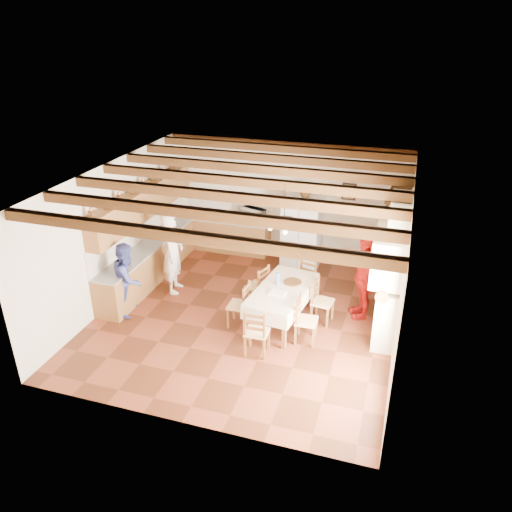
# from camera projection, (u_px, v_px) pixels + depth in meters

# --- Properties ---
(floor) EXTENTS (6.00, 6.50, 0.02)m
(floor) POSITION_uv_depth(u_px,v_px,m) (247.00, 315.00, 10.53)
(floor) COLOR #471F10
(floor) RESTS_ON ground
(ceiling) EXTENTS (6.00, 6.50, 0.02)m
(ceiling) POSITION_uv_depth(u_px,v_px,m) (246.00, 176.00, 9.22)
(ceiling) COLOR white
(ceiling) RESTS_ON ground
(wall_back) EXTENTS (6.00, 0.02, 3.00)m
(wall_back) POSITION_uv_depth(u_px,v_px,m) (287.00, 199.00, 12.68)
(wall_back) COLOR beige
(wall_back) RESTS_ON ground
(wall_front) EXTENTS (6.00, 0.02, 3.00)m
(wall_front) POSITION_uv_depth(u_px,v_px,m) (174.00, 343.00, 7.07)
(wall_front) COLOR beige
(wall_front) RESTS_ON ground
(wall_left) EXTENTS (0.02, 6.50, 3.00)m
(wall_left) POSITION_uv_depth(u_px,v_px,m) (114.00, 233.00, 10.69)
(wall_left) COLOR beige
(wall_left) RESTS_ON ground
(wall_right) EXTENTS (0.02, 6.50, 3.00)m
(wall_right) POSITION_uv_depth(u_px,v_px,m) (404.00, 271.00, 9.07)
(wall_right) COLOR beige
(wall_right) RESTS_ON ground
(ceiling_beams) EXTENTS (6.00, 6.30, 0.16)m
(ceiling_beams) POSITION_uv_depth(u_px,v_px,m) (246.00, 182.00, 9.27)
(ceiling_beams) COLOR #37230C
(ceiling_beams) RESTS_ON ground
(lower_cabinets_left) EXTENTS (0.60, 4.30, 0.86)m
(lower_cabinets_left) POSITION_uv_depth(u_px,v_px,m) (154.00, 259.00, 11.97)
(lower_cabinets_left) COLOR brown
(lower_cabinets_left) RESTS_ON ground
(lower_cabinets_back) EXTENTS (2.30, 0.60, 0.86)m
(lower_cabinets_back) POSITION_uv_depth(u_px,v_px,m) (227.00, 235.00, 13.29)
(lower_cabinets_back) COLOR brown
(lower_cabinets_back) RESTS_ON ground
(countertop_left) EXTENTS (0.62, 4.30, 0.04)m
(countertop_left) POSITION_uv_depth(u_px,v_px,m) (152.00, 242.00, 11.77)
(countertop_left) COLOR gray
(countertop_left) RESTS_ON lower_cabinets_left
(countertop_back) EXTENTS (2.34, 0.62, 0.04)m
(countertop_back) POSITION_uv_depth(u_px,v_px,m) (226.00, 219.00, 13.10)
(countertop_back) COLOR gray
(countertop_back) RESTS_ON lower_cabinets_back
(backsplash_left) EXTENTS (0.03, 4.30, 0.60)m
(backsplash_left) POSITION_uv_depth(u_px,v_px,m) (140.00, 228.00, 11.71)
(backsplash_left) COLOR beige
(backsplash_left) RESTS_ON ground
(backsplash_back) EXTENTS (2.30, 0.03, 0.60)m
(backsplash_back) POSITION_uv_depth(u_px,v_px,m) (230.00, 204.00, 13.21)
(backsplash_back) COLOR beige
(backsplash_back) RESTS_ON ground
(upper_cabinets) EXTENTS (0.35, 4.20, 0.70)m
(upper_cabinets) POSITION_uv_depth(u_px,v_px,m) (144.00, 202.00, 11.39)
(upper_cabinets) COLOR brown
(upper_cabinets) RESTS_ON ground
(fireplace) EXTENTS (0.56, 1.60, 2.80)m
(fireplace) POSITION_uv_depth(u_px,v_px,m) (387.00, 269.00, 9.36)
(fireplace) COLOR #EFE9C7
(fireplace) RESTS_ON ground
(wall_picture) EXTENTS (0.34, 0.03, 0.42)m
(wall_picture) POSITION_uv_depth(u_px,v_px,m) (349.00, 192.00, 12.09)
(wall_picture) COLOR black
(wall_picture) RESTS_ON ground
(refrigerator) EXTENTS (0.92, 0.76, 1.80)m
(refrigerator) POSITION_uv_depth(u_px,v_px,m) (302.00, 232.00, 12.26)
(refrigerator) COLOR white
(refrigerator) RESTS_ON floor
(hutch) EXTENTS (0.58, 1.23, 2.17)m
(hutch) POSITION_uv_depth(u_px,v_px,m) (394.00, 240.00, 11.36)
(hutch) COLOR #3A2110
(hutch) RESTS_ON floor
(dining_table) EXTENTS (1.17, 1.95, 0.81)m
(dining_table) POSITION_uv_depth(u_px,v_px,m) (282.00, 292.00, 9.94)
(dining_table) COLOR white
(dining_table) RESTS_ON floor
(chandelier) EXTENTS (0.47, 0.47, 0.03)m
(chandelier) POSITION_uv_depth(u_px,v_px,m) (284.00, 221.00, 9.28)
(chandelier) COLOR black
(chandelier) RESTS_ON ground
(chair_left_near) EXTENTS (0.40, 0.42, 0.96)m
(chair_left_near) POSITION_uv_depth(u_px,v_px,m) (239.00, 304.00, 9.98)
(chair_left_near) COLOR brown
(chair_left_near) RESTS_ON floor
(chair_left_far) EXTENTS (0.51, 0.52, 0.96)m
(chair_left_far) POSITION_uv_depth(u_px,v_px,m) (257.00, 285.00, 10.68)
(chair_left_far) COLOR brown
(chair_left_far) RESTS_ON floor
(chair_right_near) EXTENTS (0.41, 0.43, 0.96)m
(chair_right_near) POSITION_uv_depth(u_px,v_px,m) (307.00, 320.00, 9.46)
(chair_right_near) COLOR brown
(chair_right_near) RESTS_ON floor
(chair_right_far) EXTENTS (0.45, 0.47, 0.96)m
(chair_right_far) POSITION_uv_depth(u_px,v_px,m) (323.00, 301.00, 10.09)
(chair_right_far) COLOR brown
(chair_right_far) RESTS_ON floor
(chair_end_near) EXTENTS (0.43, 0.41, 0.96)m
(chair_end_near) POSITION_uv_depth(u_px,v_px,m) (257.00, 331.00, 9.13)
(chair_end_near) COLOR brown
(chair_end_near) RESTS_ON floor
(chair_end_far) EXTENTS (0.52, 0.51, 0.96)m
(chair_end_far) POSITION_uv_depth(u_px,v_px,m) (304.00, 280.00, 10.92)
(chair_end_far) COLOR brown
(chair_end_far) RESTS_ON floor
(person_man) EXTENTS (0.58, 0.76, 1.89)m
(person_man) POSITION_uv_depth(u_px,v_px,m) (173.00, 253.00, 11.07)
(person_man) COLOR silver
(person_man) RESTS_ON floor
(person_woman_blue) EXTENTS (0.74, 0.87, 1.58)m
(person_woman_blue) POSITION_uv_depth(u_px,v_px,m) (128.00, 278.00, 10.32)
(person_woman_blue) COLOR #38428C
(person_woman_blue) RESTS_ON floor
(person_woman_red) EXTENTS (0.79, 1.14, 1.80)m
(person_woman_red) POSITION_uv_depth(u_px,v_px,m) (364.00, 277.00, 10.12)
(person_woman_red) COLOR #AE1411
(person_woman_red) RESTS_ON floor
(microwave) EXTENTS (0.71, 0.58, 0.34)m
(microwave) POSITION_uv_depth(u_px,v_px,m) (252.00, 215.00, 12.83)
(microwave) COLOR silver
(microwave) RESTS_ON countertop_back
(fridge_vase) EXTENTS (0.27, 0.27, 0.27)m
(fridge_vase) POSITION_uv_depth(u_px,v_px,m) (306.00, 192.00, 11.80)
(fridge_vase) COLOR #3A2110
(fridge_vase) RESTS_ON refrigerator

